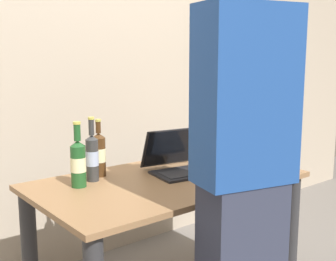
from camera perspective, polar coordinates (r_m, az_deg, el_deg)
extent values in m
cube|color=olive|center=(2.27, -0.04, -6.56)|extent=(1.37, 0.78, 0.03)
cylinder|color=#2D2D30|center=(2.62, 15.77, -13.16)|extent=(0.08, 0.08, 0.70)
cylinder|color=#2D2D30|center=(2.39, -17.64, -15.60)|extent=(0.08, 0.08, 0.70)
cylinder|color=#2D2D30|center=(3.02, 5.38, -9.68)|extent=(0.08, 0.08, 0.70)
cube|color=black|center=(2.34, 2.24, -5.59)|extent=(0.36, 0.28, 0.01)
cube|color=#232326|center=(2.32, 2.49, -5.50)|extent=(0.30, 0.18, 0.00)
cube|color=black|center=(2.45, 0.26, -2.18)|extent=(0.34, 0.14, 0.22)
cube|color=black|center=(2.44, 0.31, -2.19)|extent=(0.31, 0.13, 0.20)
cylinder|color=#1E5123|center=(2.14, -11.66, -4.64)|extent=(0.07, 0.07, 0.20)
cone|color=#1E5123|center=(2.12, -11.77, -1.67)|extent=(0.07, 0.07, 0.03)
cylinder|color=#1E5123|center=(2.11, -11.82, -0.26)|extent=(0.03, 0.03, 0.08)
cylinder|color=#BFB74C|center=(2.10, -11.86, 0.97)|extent=(0.04, 0.04, 0.01)
cylinder|color=beige|center=(2.14, -11.67, -4.38)|extent=(0.07, 0.07, 0.07)
cylinder|color=#472B14|center=(2.31, -9.02, -3.44)|extent=(0.07, 0.07, 0.20)
cone|color=#472B14|center=(2.29, -9.10, -0.64)|extent=(0.07, 0.07, 0.02)
cylinder|color=#472B14|center=(2.28, -9.13, 0.41)|extent=(0.03, 0.03, 0.06)
cylinder|color=#BFB74C|center=(2.27, -9.16, 1.32)|extent=(0.03, 0.03, 0.01)
cylinder|color=beige|center=(2.31, -9.03, -3.19)|extent=(0.07, 0.07, 0.07)
cylinder|color=#333333|center=(2.23, -9.88, -3.86)|extent=(0.06, 0.06, 0.21)
cone|color=#333333|center=(2.20, -9.97, -0.89)|extent=(0.06, 0.06, 0.02)
cylinder|color=#333333|center=(2.19, -10.01, 0.41)|extent=(0.03, 0.03, 0.08)
cylinder|color=#BFB74C|center=(2.19, -10.05, 1.60)|extent=(0.03, 0.03, 0.01)
cylinder|color=#A4B3D3|center=(2.23, -9.89, -3.60)|extent=(0.06, 0.06, 0.07)
cube|color=#1E4793|center=(1.72, 10.14, 4.53)|extent=(0.43, 0.30, 0.69)
cube|color=tan|center=(2.89, -10.72, 8.55)|extent=(6.00, 0.10, 2.60)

